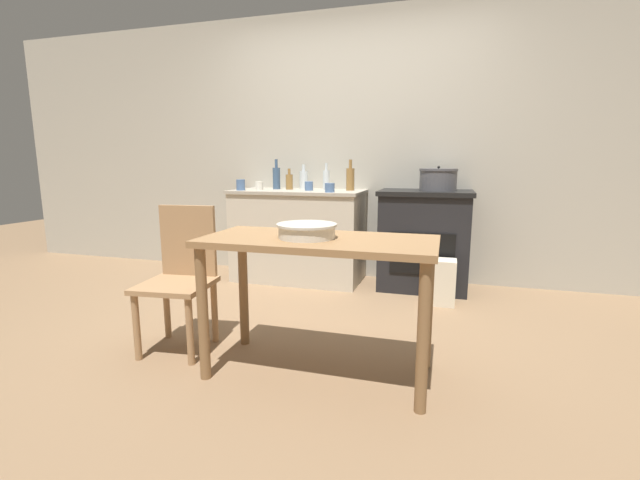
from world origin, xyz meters
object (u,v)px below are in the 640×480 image
object	(u,v)px
stove	(424,240)
bottle_far_left	(304,179)
bottle_left	(289,181)
cup_right	(309,186)
chair	(181,274)
bottle_center_left	(350,179)
cup_mid_right	(241,185)
cup_far_right	(330,188)
flour_sack	(438,282)
bottle_center	(276,178)
stock_pot	(438,179)
mixing_bowl_large	(307,230)
cup_center_right	(259,186)
bottle_mid_left	(326,179)
work_table	(318,260)

from	to	relation	value
stove	bottle_far_left	distance (m)	1.31
bottle_left	cup_right	bearing A→B (deg)	-22.45
chair	bottle_center_left	world-z (taller)	bottle_center_left
cup_mid_right	cup_far_right	distance (m)	0.88
bottle_center_left	bottle_far_left	bearing A→B (deg)	166.71
flour_sack	cup_far_right	distance (m)	1.22
flour_sack	bottle_center	distance (m)	1.84
bottle_far_left	cup_mid_right	size ratio (longest dim) A/B	2.39
flour_sack	stock_pot	size ratio (longest dim) A/B	1.12
mixing_bowl_large	cup_mid_right	bearing A→B (deg)	126.39
cup_far_right	cup_mid_right	bearing A→B (deg)	178.17
cup_center_right	stove	bearing A→B (deg)	2.88
flour_sack	mixing_bowl_large	xyz separation A→B (m)	(-0.66, -1.40, 0.60)
chair	bottle_far_left	bearing A→B (deg)	79.06
bottle_mid_left	cup_far_right	size ratio (longest dim) A/B	2.96
bottle_far_left	bottle_center	size ratio (longest dim) A/B	0.83
bottle_mid_left	bottle_center	world-z (taller)	bottle_center
chair	cup_right	xyz separation A→B (m)	(0.29, 1.65, 0.46)
stove	bottle_mid_left	distance (m)	1.08
mixing_bowl_large	flour_sack	bearing A→B (deg)	64.93
stock_pot	cup_mid_right	size ratio (longest dim) A/B	3.26
bottle_far_left	bottle_mid_left	distance (m)	0.26
flour_sack	cup_right	xyz separation A→B (m)	(-1.21, 0.36, 0.73)
mixing_bowl_large	bottle_mid_left	world-z (taller)	bottle_mid_left
bottle_left	bottle_center_left	world-z (taller)	bottle_center_left
chair	cup_mid_right	distance (m)	1.59
work_table	bottle_center	world-z (taller)	bottle_center
work_table	bottle_left	xyz separation A→B (m)	(-0.85, 1.84, 0.33)
bottle_mid_left	bottle_center	distance (m)	0.50
stove	stock_pot	distance (m)	0.55
bottle_mid_left	cup_mid_right	world-z (taller)	bottle_mid_left
cup_mid_right	bottle_mid_left	bearing A→B (deg)	23.09
cup_right	chair	bearing A→B (deg)	-100.03
cup_far_right	bottle_center	bearing A→B (deg)	154.43
stove	bottle_center	xyz separation A→B (m)	(-1.44, 0.05, 0.54)
stock_pot	cup_right	size ratio (longest dim) A/B	3.94
work_table	flour_sack	bearing A→B (deg)	66.63
cup_right	bottle_center	bearing A→B (deg)	163.41
bottle_center	cup_far_right	bearing A→B (deg)	-25.57
bottle_far_left	cup_far_right	bearing A→B (deg)	-47.45
bottle_far_left	chair	bearing A→B (deg)	-94.95
chair	stock_pot	size ratio (longest dim) A/B	2.63
bottle_center_left	cup_mid_right	bearing A→B (deg)	-164.87
bottle_far_left	stove	bearing A→B (deg)	-7.89
stock_pot	bottle_far_left	world-z (taller)	bottle_far_left
chair	stock_pot	xyz separation A→B (m)	(1.45, 1.74, 0.53)
work_table	chair	size ratio (longest dim) A/B	1.39
stock_pot	bottle_mid_left	bearing A→B (deg)	176.27
chair	bottle_far_left	world-z (taller)	bottle_far_left
bottle_far_left	cup_right	distance (m)	0.27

